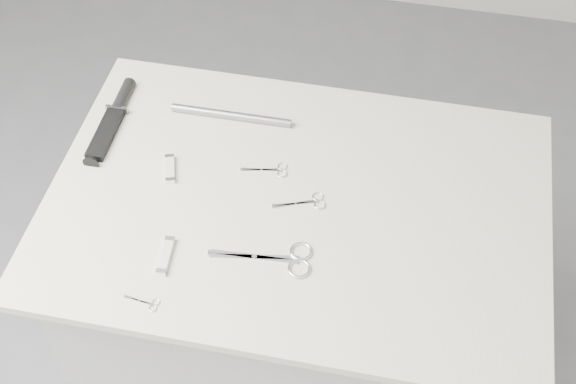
% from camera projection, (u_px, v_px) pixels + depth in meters
% --- Properties ---
extents(plinth, '(0.90, 0.60, 0.90)m').
position_uv_depth(plinth, '(295.00, 326.00, 1.96)').
color(plinth, '#BBBBB8').
rests_on(plinth, ground).
extents(display_board, '(1.00, 0.70, 0.02)m').
position_uv_depth(display_board, '(297.00, 205.00, 1.61)').
color(display_board, beige).
rests_on(display_board, plinth).
extents(large_shears, '(0.20, 0.08, 0.01)m').
position_uv_depth(large_shears, '(284.00, 259.00, 1.50)').
color(large_shears, white).
rests_on(large_shears, display_board).
extents(embroidery_scissors_a, '(0.11, 0.06, 0.00)m').
position_uv_depth(embroidery_scissors_a, '(308.00, 202.00, 1.60)').
color(embroidery_scissors_a, white).
rests_on(embroidery_scissors_a, display_board).
extents(embroidery_scissors_b, '(0.10, 0.04, 0.00)m').
position_uv_depth(embroidery_scissors_b, '(272.00, 170.00, 1.65)').
color(embroidery_scissors_b, white).
rests_on(embroidery_scissors_b, display_board).
extents(tiny_scissors, '(0.07, 0.03, 0.00)m').
position_uv_depth(tiny_scissors, '(146.00, 303.00, 1.44)').
color(tiny_scissors, white).
rests_on(tiny_scissors, display_board).
extents(sheathed_knife, '(0.06, 0.24, 0.03)m').
position_uv_depth(sheathed_knife, '(114.00, 116.00, 1.75)').
color(sheathed_knife, black).
rests_on(sheathed_knife, display_board).
extents(pocket_knife_a, '(0.02, 0.09, 0.01)m').
position_uv_depth(pocket_knife_a, '(166.00, 256.00, 1.51)').
color(pocket_knife_a, silver).
rests_on(pocket_knife_a, display_board).
extents(pocket_knife_b, '(0.04, 0.08, 0.01)m').
position_uv_depth(pocket_knife_b, '(170.00, 169.00, 1.65)').
color(pocket_knife_b, silver).
rests_on(pocket_knife_b, display_board).
extents(metal_rail, '(0.27, 0.02, 0.02)m').
position_uv_depth(metal_rail, '(231.00, 115.00, 1.75)').
color(metal_rail, gray).
rests_on(metal_rail, display_board).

